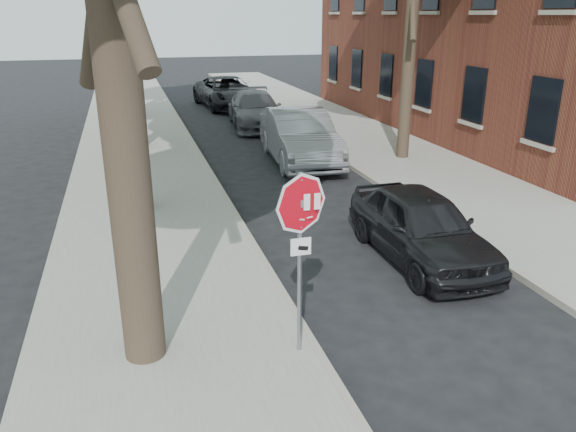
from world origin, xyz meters
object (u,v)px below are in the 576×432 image
at_px(car_b, 300,137).
at_px(car_a, 421,226).
at_px(car_c, 255,110).
at_px(car_d, 227,92).
at_px(stop_sign, 301,230).

bearing_deg(car_b, car_a, -85.88).
relative_size(car_c, car_d, 0.90).
xyz_separation_m(car_a, car_d, (-0.18, 20.11, 0.08)).
distance_m(stop_sign, car_c, 17.41).
height_order(car_c, car_d, car_d).
xyz_separation_m(car_b, car_c, (0.00, 6.39, -0.11)).
bearing_deg(stop_sign, car_b, 72.81).
height_order(car_b, car_d, car_b).
bearing_deg(stop_sign, car_d, 82.18).
bearing_deg(car_b, stop_sign, -103.08).
xyz_separation_m(stop_sign, car_d, (3.12, 22.73, -1.16)).
height_order(car_a, car_b, car_b).
bearing_deg(car_d, car_c, -93.46).
distance_m(car_c, car_d, 5.67).
distance_m(car_a, car_b, 8.05).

